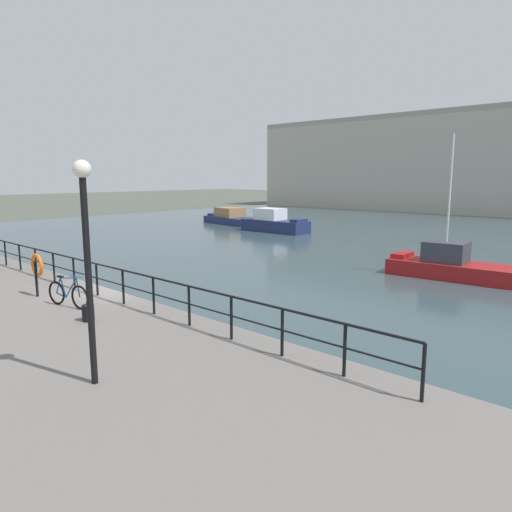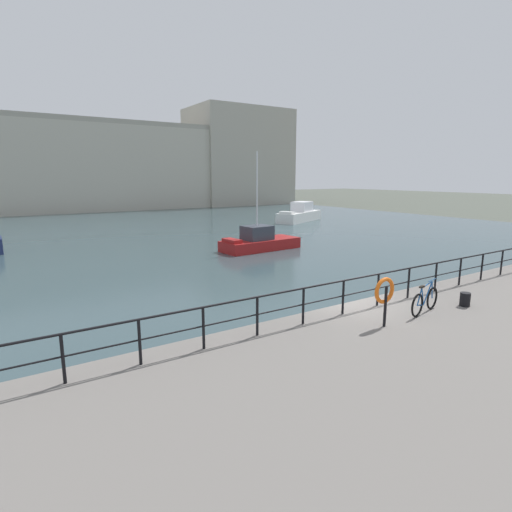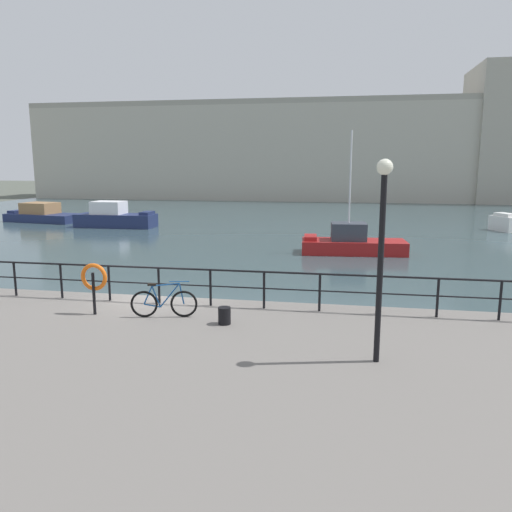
# 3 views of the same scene
# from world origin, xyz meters

# --- Properties ---
(ground_plane) EXTENTS (240.00, 240.00, 0.00)m
(ground_plane) POSITION_xyz_m (0.00, 0.00, 0.00)
(ground_plane) COLOR #4C5147
(water_basin) EXTENTS (80.00, 60.00, 0.01)m
(water_basin) POSITION_xyz_m (0.00, 30.20, 0.01)
(water_basin) COLOR #33474C
(water_basin) RESTS_ON ground_plane
(quay_promenade) EXTENTS (56.00, 13.00, 1.08)m
(quay_promenade) POSITION_xyz_m (0.00, -6.50, 0.54)
(quay_promenade) COLOR slate
(quay_promenade) RESTS_ON ground_plane
(harbor_building) EXTENTS (78.21, 12.28, 17.35)m
(harbor_building) POSITION_xyz_m (7.66, 58.60, 6.95)
(harbor_building) COLOR #B2AD9E
(harbor_building) RESTS_ON ground_plane
(moored_harbor_tender) EXTENTS (6.34, 2.27, 2.06)m
(moored_harbor_tender) POSITION_xyz_m (-12.72, 23.68, 0.79)
(moored_harbor_tender) COLOR navy
(moored_harbor_tender) RESTS_ON water_basin
(moored_cabin_cruiser) EXTENTS (5.99, 2.63, 6.87)m
(moored_cabin_cruiser) POSITION_xyz_m (6.01, 14.75, 0.62)
(moored_cabin_cruiser) COLOR maroon
(moored_cabin_cruiser) RESTS_ON water_basin
(moored_red_daysailer) EXTENTS (6.96, 3.72, 1.66)m
(moored_red_daysailer) POSITION_xyz_m (-20.74, 26.19, 0.62)
(moored_red_daysailer) COLOR navy
(moored_red_daysailer) RESTS_ON water_basin
(quay_railing) EXTENTS (23.31, 0.07, 1.08)m
(quay_railing) POSITION_xyz_m (-0.39, -0.75, 1.81)
(quay_railing) COLOR black
(quay_railing) RESTS_ON quay_promenade
(parked_bicycle) EXTENTS (1.75, 0.41, 0.98)m
(parked_bicycle) POSITION_xyz_m (1.01, -2.04, 1.46)
(parked_bicycle) COLOR black
(parked_bicycle) RESTS_ON quay_promenade
(mooring_bollard) EXTENTS (0.32, 0.32, 0.44)m
(mooring_bollard) POSITION_xyz_m (2.73, -2.32, 1.30)
(mooring_bollard) COLOR black
(mooring_bollard) RESTS_ON quay_promenade
(life_ring_stand) EXTENTS (0.75, 0.16, 1.40)m
(life_ring_stand) POSITION_xyz_m (-0.92, -2.08, 2.05)
(life_ring_stand) COLOR black
(life_ring_stand) RESTS_ON quay_promenade
(quay_lamp_post) EXTENTS (0.32, 0.32, 4.11)m
(quay_lamp_post) POSITION_xyz_m (6.39, -4.16, 3.75)
(quay_lamp_post) COLOR black
(quay_lamp_post) RESTS_ON quay_promenade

